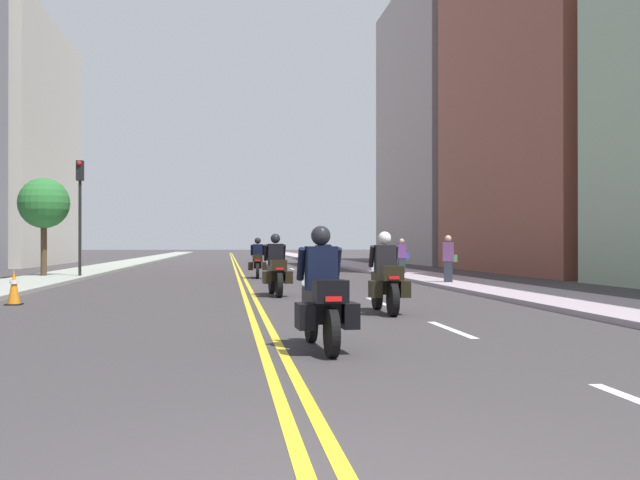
% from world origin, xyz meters
% --- Properties ---
extents(ground_plane, '(264.00, 264.00, 0.00)m').
position_xyz_m(ground_plane, '(0.00, 48.00, 0.00)').
color(ground_plane, '#393537').
extents(sidewalk_left, '(2.69, 144.00, 0.12)m').
position_xyz_m(sidewalk_left, '(-7.36, 48.00, 0.06)').
color(sidewalk_left, '#969D91').
rests_on(sidewalk_left, ground).
extents(sidewalk_right, '(2.69, 144.00, 0.12)m').
position_xyz_m(sidewalk_right, '(7.36, 48.00, 0.06)').
color(sidewalk_right, '#A5949F').
rests_on(sidewalk_right, ground).
extents(centreline_yellow_inner, '(0.12, 132.00, 0.01)m').
position_xyz_m(centreline_yellow_inner, '(-0.12, 48.00, 0.00)').
color(centreline_yellow_inner, yellow).
rests_on(centreline_yellow_inner, ground).
extents(centreline_yellow_outer, '(0.12, 132.00, 0.01)m').
position_xyz_m(centreline_yellow_outer, '(0.12, 48.00, 0.00)').
color(centreline_yellow_outer, yellow).
rests_on(centreline_yellow_outer, ground).
extents(lane_dashes_white, '(0.14, 56.40, 0.01)m').
position_xyz_m(lane_dashes_white, '(3.01, 29.00, 0.00)').
color(lane_dashes_white, silver).
rests_on(lane_dashes_white, ground).
extents(building_right_1, '(8.52, 16.93, 25.98)m').
position_xyz_m(building_right_1, '(16.18, 31.57, 12.99)').
color(building_right_1, brown).
rests_on(building_right_1, ground).
extents(building_left_2, '(6.88, 17.66, 16.15)m').
position_xyz_m(building_left_2, '(-15.36, 48.60, 8.08)').
color(building_left_2, beige).
rests_on(building_left_2, ground).
extents(building_right_2, '(9.84, 17.56, 20.12)m').
position_xyz_m(building_right_2, '(16.84, 50.12, 10.06)').
color(building_right_2, '#A29597').
rests_on(building_right_2, ground).
extents(motorcycle_0, '(0.78, 2.12, 1.62)m').
position_xyz_m(motorcycle_0, '(0.64, 5.86, 0.66)').
color(motorcycle_0, black).
rests_on(motorcycle_0, ground).
extents(motorcycle_1, '(0.76, 2.21, 1.63)m').
position_xyz_m(motorcycle_1, '(2.56, 10.92, 0.66)').
color(motorcycle_1, black).
rests_on(motorcycle_1, ground).
extents(motorcycle_2, '(0.78, 2.24, 1.66)m').
position_xyz_m(motorcycle_2, '(0.71, 16.25, 0.66)').
color(motorcycle_2, black).
rests_on(motorcycle_2, ground).
extents(motorcycle_3, '(0.78, 2.21, 1.64)m').
position_xyz_m(motorcycle_3, '(2.68, 21.44, 0.66)').
color(motorcycle_3, black).
rests_on(motorcycle_3, ground).
extents(motorcycle_4, '(0.78, 2.17, 1.65)m').
position_xyz_m(motorcycle_4, '(0.65, 26.87, 0.66)').
color(motorcycle_4, black).
rests_on(motorcycle_4, ground).
extents(traffic_cone_0, '(0.35, 0.35, 0.82)m').
position_xyz_m(traffic_cone_0, '(-5.38, 13.99, 0.41)').
color(traffic_cone_0, black).
rests_on(traffic_cone_0, ground).
extents(traffic_light_near, '(0.28, 0.38, 4.72)m').
position_xyz_m(traffic_light_near, '(-6.42, 27.24, 3.27)').
color(traffic_light_near, black).
rests_on(traffic_light_near, ground).
extents(pedestrian_0, '(0.48, 0.22, 1.62)m').
position_xyz_m(pedestrian_0, '(6.93, 28.10, 0.83)').
color(pedestrian_0, '#242D36').
rests_on(pedestrian_0, ground).
extents(pedestrian_1, '(0.51, 0.31, 1.68)m').
position_xyz_m(pedestrian_1, '(6.71, 20.48, 0.86)').
color(pedestrian_1, '#262A35').
rests_on(pedestrian_1, ground).
extents(street_tree_0, '(2.02, 2.02, 4.04)m').
position_xyz_m(street_tree_0, '(-7.86, 27.46, 3.00)').
color(street_tree_0, '#473523').
rests_on(street_tree_0, ground).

